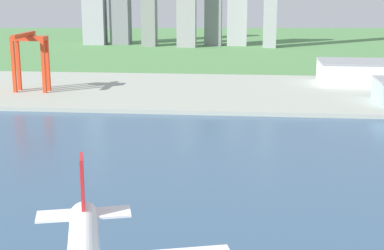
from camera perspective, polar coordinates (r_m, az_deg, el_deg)
The scene contains 4 objects.
ground_plane at distance 209.16m, azimuth 4.91°, elevation -6.36°, with size 2400.00×2400.00×0.00m, color #51854B.
industrial_pier at distance 392.99m, azimuth 5.35°, elevation 3.25°, with size 840.00×140.00×2.50m, color #9FA597.
port_crane_red at distance 395.53m, azimuth -15.70°, elevation 7.10°, with size 22.48×34.81×39.17m.
warehouse_main at distance 429.83m, azimuth 15.67°, elevation 4.99°, with size 50.54×39.33×16.76m.
Camera 1 is at (1.70, 103.24, 70.93)m, focal length 54.37 mm.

